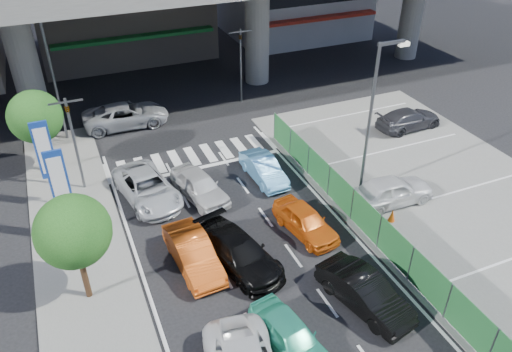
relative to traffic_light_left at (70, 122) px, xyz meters
name	(u,v)px	position (x,y,z in m)	size (l,w,h in m)	color
ground	(291,315)	(6.20, -12.00, -3.94)	(120.00, 120.00, 0.00)	black
parking_lot	(475,217)	(17.20, -10.00, -3.91)	(12.00, 28.00, 0.06)	slate
sidewalk_left	(90,296)	(-0.80, -8.00, -3.88)	(4.00, 30.00, 0.12)	slate
fence_run	(393,246)	(11.50, -11.00, -3.04)	(0.16, 22.00, 1.80)	#21622E
traffic_light_left	(70,122)	(0.00, 0.00, 0.00)	(1.60, 1.24, 5.20)	#595B60
traffic_light_right	(240,47)	(11.70, 7.00, 0.00)	(1.60, 1.24, 5.20)	#595B60
street_lamp_right	(374,109)	(13.37, -6.00, 0.83)	(1.65, 0.22, 8.00)	#595B60
street_lamp_left	(54,65)	(-0.13, 6.00, 0.83)	(1.65, 0.22, 8.00)	#595B60
signboard_near	(60,184)	(-1.00, -4.01, -0.87)	(0.80, 0.14, 4.70)	#595B60
signboard_far	(45,153)	(-1.40, -1.01, -0.87)	(0.80, 0.14, 4.70)	#595B60
tree_near	(73,232)	(-0.80, -8.00, -0.55)	(2.80, 2.80, 4.80)	#382314
tree_far	(35,117)	(-1.60, 2.50, -0.55)	(2.80, 2.80, 4.80)	#382314
taxi_teal_mid	(291,337)	(5.48, -13.35, -3.29)	(1.54, 3.82, 1.30)	#35AF8D
hatch_black_mid_right	(365,292)	(9.04, -12.63, -3.25)	(1.46, 4.19, 1.38)	black
taxi_orange_left	(193,253)	(3.59, -7.86, -3.25)	(1.46, 4.19, 1.38)	#E25816
sedan_black_mid	(239,252)	(5.41, -8.57, -3.25)	(1.93, 4.76, 1.38)	black
taxi_orange_right	(305,221)	(9.04, -7.74, -3.29)	(1.52, 3.79, 1.29)	#D05810
wagon_silver_front_left	(147,188)	(2.89, -2.23, -3.25)	(2.29, 4.97, 1.38)	#BABEC3
sedan_white_front_mid	(200,186)	(5.39, -3.13, -3.25)	(1.63, 4.05, 1.38)	silver
kei_truck_front_right	(264,169)	(9.09, -2.82, -3.31)	(1.32, 3.79, 1.25)	#4F91C6
crossing_wagon_silver	(126,115)	(3.47, 6.42, -3.19)	(2.49, 5.39, 1.50)	#AEB0B6
parked_sedan_white	(391,190)	(14.03, -7.42, -3.13)	(1.75, 4.36, 1.48)	silver
parked_sedan_dgrey	(409,119)	(19.95, -1.12, -3.23)	(1.81, 4.44, 1.29)	#313137
traffic_cone	(392,215)	(13.23, -8.69, -3.55)	(0.33, 0.33, 0.65)	#E3530C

